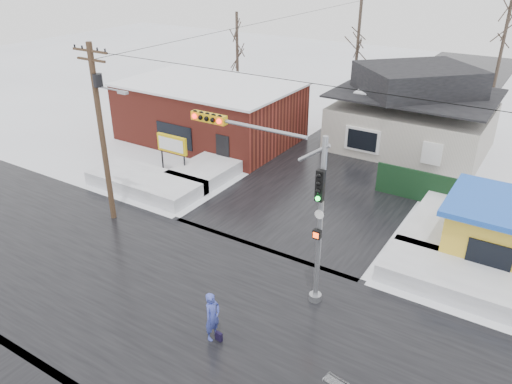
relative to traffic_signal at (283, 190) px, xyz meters
The scene contains 19 objects.
ground 5.94m from the traffic_signal, 129.36° to the right, with size 120.00×120.00×0.00m, color white.
road_ns 5.94m from the traffic_signal, 129.36° to the right, with size 10.00×120.00×0.02m, color black.
road_ew 5.94m from the traffic_signal, 129.36° to the right, with size 120.00×10.00×0.02m, color black.
snowbank_nw 12.81m from the traffic_signal, 160.57° to the left, with size 7.00×3.00×0.80m, color white.
snowbank_ne 8.75m from the traffic_signal, 31.56° to the left, with size 7.00×3.00×0.80m, color white.
snowbank_nside_w 13.70m from the traffic_signal, 136.24° to the left, with size 3.00×8.00×0.80m, color white.
snowbank_nside_e 10.94m from the traffic_signal, 63.18° to the left, with size 3.00×8.00×0.80m, color white.
traffic_signal is the anchor object (origin of this frame).
utility_pole 10.39m from the traffic_signal, behind, with size 3.15×0.44×9.00m.
brick_building 18.87m from the traffic_signal, 135.87° to the left, with size 12.20×8.20×4.12m.
marquee_sign 13.42m from the traffic_signal, 150.28° to the left, with size 2.20×0.21×2.55m.
house 19.13m from the traffic_signal, 91.29° to the left, with size 10.40×8.40×5.76m.
kiosk 10.43m from the traffic_signal, 44.84° to the left, with size 4.60×4.60×2.88m.
fence 12.31m from the traffic_signal, 69.77° to the left, with size 8.00×0.12×1.80m, color black.
tree_far_left 24.16m from the traffic_signal, 105.60° to the left, with size 3.00×3.00×10.00m.
tree_far_mid 25.78m from the traffic_signal, 81.89° to the left, with size 3.00×3.00×12.00m.
tree_far_west 26.75m from the traffic_signal, 128.00° to the left, with size 3.00×3.00×8.00m.
pedestrian 5.31m from the traffic_signal, 99.04° to the right, with size 0.70×0.46×1.92m, color #3D49AB.
shopping_bag 5.87m from the traffic_signal, 95.09° to the right, with size 0.28×0.12×0.35m, color black.
Camera 1 is at (10.60, -11.89, 12.81)m, focal length 35.00 mm.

